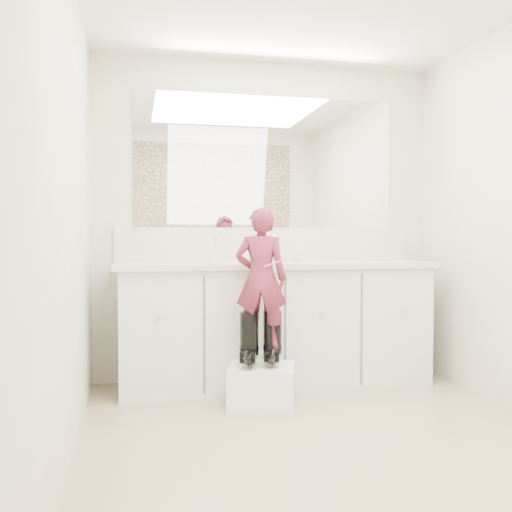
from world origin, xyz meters
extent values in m
plane|color=#968462|center=(0.00, 0.00, 0.00)|extent=(3.00, 3.00, 0.00)
plane|color=beige|center=(0.00, 1.50, 1.20)|extent=(2.60, 0.00, 2.60)
plane|color=beige|center=(-1.30, 0.00, 1.20)|extent=(0.00, 3.00, 3.00)
cube|color=silver|center=(0.00, 1.23, 0.42)|extent=(2.20, 0.55, 0.85)
cube|color=beige|center=(0.00, 1.21, 0.87)|extent=(2.28, 0.58, 0.04)
cube|color=beige|center=(0.00, 1.49, 1.02)|extent=(2.28, 0.03, 0.25)
cube|color=white|center=(0.00, 1.49, 1.64)|extent=(2.00, 0.02, 1.00)
cylinder|color=silver|center=(0.00, 1.38, 0.94)|extent=(0.08, 0.08, 0.10)
imported|color=beige|center=(0.17, 1.24, 0.93)|extent=(0.12, 0.12, 0.09)
imported|color=silver|center=(-0.44, 1.16, 0.98)|extent=(0.09, 0.09, 0.18)
cube|color=white|center=(-0.21, 0.73, 0.13)|extent=(0.49, 0.44, 0.26)
imported|color=#B1365A|center=(-0.21, 0.75, 0.81)|extent=(0.37, 0.30, 0.90)
cylinder|color=#E45886|center=(-0.14, 0.67, 0.91)|extent=(0.13, 0.05, 0.06)
camera|label=1|loc=(-1.00, -2.76, 1.08)|focal=40.00mm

